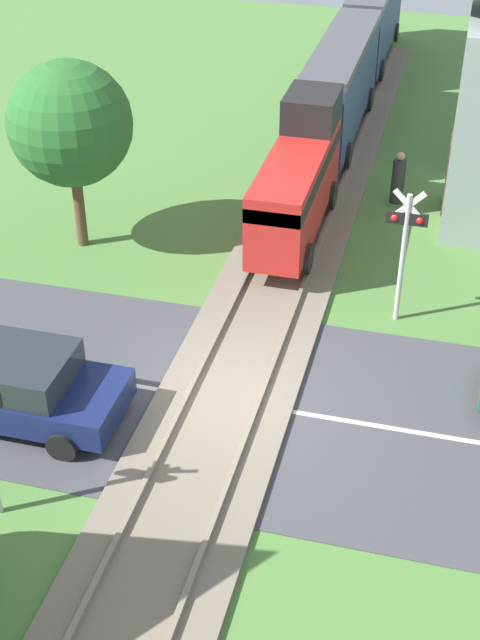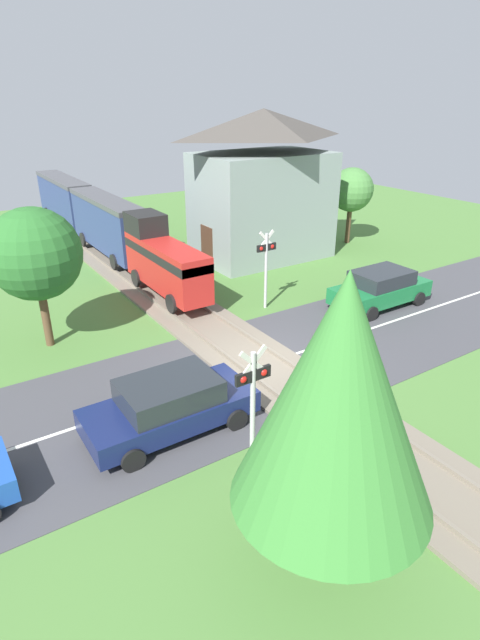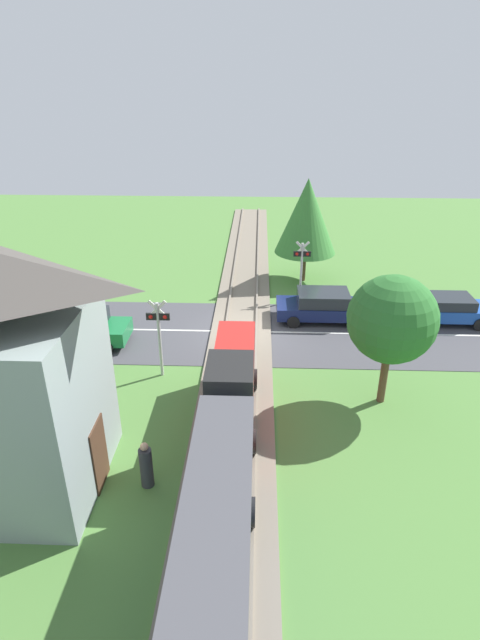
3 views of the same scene
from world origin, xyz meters
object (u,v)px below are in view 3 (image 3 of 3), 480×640
car_behind_queue (446,308)px  crossing_signal_west_approach (302,263)px  train (210,617)px  pedestrian_by_station (146,466)px  crossing_signal_east_approach (159,328)px  car_near_crossing (323,305)px  car_far_side (79,328)px

car_behind_queue → crossing_signal_west_approach: 7.41m
train → pedestrian_by_station: train is taller
car_behind_queue → crossing_signal_east_approach: 14.01m
car_near_crossing → pedestrian_by_station: pedestrian_by_station is taller
car_far_side → crossing_signal_west_approach: 11.51m
car_near_crossing → crossing_signal_west_approach: 2.92m
pedestrian_by_station → car_near_crossing: bearing=-118.9°
pedestrian_by_station → crossing_signal_west_approach: bearing=-111.2°
crossing_signal_west_approach → car_behind_queue: bearing=160.3°
car_near_crossing → crossing_signal_east_approach: 8.84m
car_near_crossing → pedestrian_by_station: size_ratio=2.94×
car_far_side → crossing_signal_east_approach: crossing_signal_east_approach is taller
train → crossing_signal_east_approach: bearing=-74.9°
train → car_near_crossing: 16.99m
car_near_crossing → crossing_signal_west_approach: crossing_signal_west_approach is taller
crossing_signal_west_approach → pedestrian_by_station: (5.36, 13.79, -1.39)m
crossing_signal_west_approach → pedestrian_by_station: size_ratio=2.15×
train → car_near_crossing: size_ratio=4.87×
car_behind_queue → pedestrian_by_station: bearing=42.8°
crossing_signal_east_approach → car_far_side: bearing=-31.0°
train → car_behind_queue: train is taller
pedestrian_by_station → car_behind_queue: bearing=-137.2°
car_near_crossing → train: bearing=76.6°
crossing_signal_west_approach → crossing_signal_east_approach: same height
train → car_behind_queue: bearing=-120.9°
crossing_signal_west_approach → pedestrian_by_station: bearing=68.8°
car_behind_queue → crossing_signal_west_approach: crossing_signal_west_approach is taller
crossing_signal_west_approach → train: bearing=81.0°
car_near_crossing → crossing_signal_west_approach: bearing=-69.8°
train → crossing_signal_west_approach: 19.19m
car_near_crossing → crossing_signal_east_approach: (6.93, 5.34, 1.30)m
crossing_signal_east_approach → pedestrian_by_station: crossing_signal_east_approach is taller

